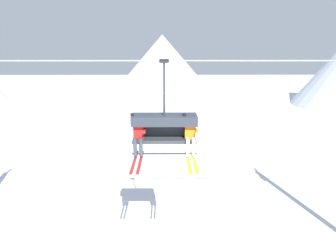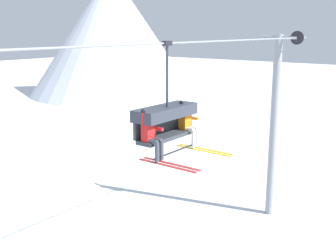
% 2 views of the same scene
% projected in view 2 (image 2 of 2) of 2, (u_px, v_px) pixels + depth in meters
% --- Properties ---
extents(mountain_peak_east, '(21.73, 21.73, 15.93)m').
position_uv_depth(mountain_peak_east, '(112.00, 33.00, 55.07)').
color(mountain_peak_east, silver).
rests_on(mountain_peak_east, ground_plane).
extents(lift_tower_far, '(0.36, 1.88, 8.36)m').
position_uv_depth(lift_tower_far, '(274.00, 123.00, 18.77)').
color(lift_tower_far, gray).
rests_on(lift_tower_far, ground_plane).
extents(lift_cable, '(20.15, 0.05, 0.05)m').
position_uv_depth(lift_cable, '(164.00, 43.00, 10.43)').
color(lift_cable, gray).
extents(chairlift_chair, '(2.01, 0.74, 2.83)m').
position_uv_depth(chairlift_chair, '(165.00, 117.00, 11.01)').
color(chairlift_chair, '#33383D').
extents(skier_red, '(0.48, 1.70, 1.34)m').
position_uv_depth(skier_red, '(152.00, 135.00, 10.33)').
color(skier_red, red).
extents(skier_orange, '(0.48, 1.70, 1.34)m').
position_uv_depth(skier_orange, '(189.00, 123.00, 11.56)').
color(skier_orange, orange).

